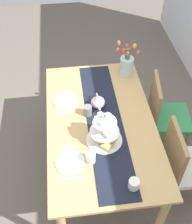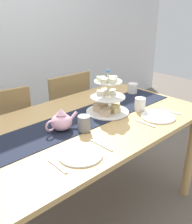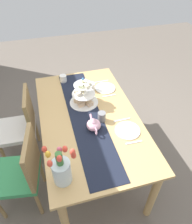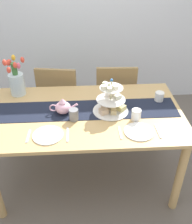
{
  "view_description": "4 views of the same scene",
  "coord_description": "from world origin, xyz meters",
  "views": [
    {
      "loc": [
        1.66,
        -0.25,
        2.64
      ],
      "look_at": [
        -0.05,
        -0.04,
        0.85
      ],
      "focal_mm": 45.68,
      "sensor_mm": 36.0,
      "label": 1
    },
    {
      "loc": [
        -1.03,
        -1.19,
        1.51
      ],
      "look_at": [
        0.06,
        -0.04,
        0.83
      ],
      "focal_mm": 42.52,
      "sensor_mm": 36.0,
      "label": 2
    },
    {
      "loc": [
        -1.47,
        0.33,
        2.19
      ],
      "look_at": [
        0.01,
        -0.08,
        0.8
      ],
      "focal_mm": 33.56,
      "sensor_mm": 36.0,
      "label": 3
    },
    {
      "loc": [
        -0.03,
        -1.83,
        2.02
      ],
      "look_at": [
        0.08,
        -0.05,
        0.81
      ],
      "focal_mm": 42.1,
      "sensor_mm": 36.0,
      "label": 4
    }
  ],
  "objects": [
    {
      "name": "fork_left",
      "position": [
        -0.44,
        -0.29,
        0.78
      ],
      "size": [
        0.02,
        0.15,
        0.01
      ],
      "primitive_type": "cube",
      "rotation": [
        0.0,
        0.0,
        -0.03
      ],
      "color": "silver",
      "rests_on": "dining_table"
    },
    {
      "name": "mug_white_text",
      "position": [
        0.4,
        -0.13,
        0.82
      ],
      "size": [
        0.08,
        0.08,
        0.09
      ],
      "primitive_type": "cylinder",
      "color": "white",
      "rests_on": "dining_table"
    },
    {
      "name": "cream_jug",
      "position": [
        0.66,
        0.15,
        0.82
      ],
      "size": [
        0.08,
        0.08,
        0.08
      ],
      "primitive_type": "cylinder",
      "color": "white",
      "rests_on": "dining_table"
    },
    {
      "name": "fork_right",
      "position": [
        0.25,
        -0.29,
        0.78
      ],
      "size": [
        0.02,
        0.15,
        0.01
      ],
      "primitive_type": "cube",
      "rotation": [
        0.0,
        0.0,
        -0.0
      ],
      "color": "silver",
      "rests_on": "dining_table"
    },
    {
      "name": "dinner_plate_right",
      "position": [
        0.4,
        -0.29,
        0.78
      ],
      "size": [
        0.23,
        0.23,
        0.01
      ],
      "primitive_type": "cylinder",
      "color": "white",
      "rests_on": "dining_table"
    },
    {
      "name": "ground_plane",
      "position": [
        0.0,
        0.0,
        0.0
      ],
      "size": [
        8.0,
        8.0,
        0.0
      ],
      "primitive_type": "plane",
      "color": "#6B6056"
    },
    {
      "name": "knife_left",
      "position": [
        -0.15,
        -0.29,
        0.78
      ],
      "size": [
        0.02,
        0.17,
        0.01
      ],
      "primitive_type": "cube",
      "rotation": [
        0.0,
        0.0,
        0.02
      ],
      "color": "silver",
      "rests_on": "dining_table"
    },
    {
      "name": "dinner_plate_left",
      "position": [
        -0.29,
        -0.29,
        0.78
      ],
      "size": [
        0.23,
        0.23,
        0.01
      ],
      "primitive_type": "cylinder",
      "color": "white",
      "rests_on": "dining_table"
    },
    {
      "name": "mug_grey",
      "position": [
        -0.1,
        -0.1,
        0.83
      ],
      "size": [
        0.08,
        0.08,
        0.09
      ],
      "primitive_type": "cylinder",
      "color": "slate",
      "rests_on": "table_runner"
    },
    {
      "name": "tulip_vase",
      "position": [
        -0.62,
        0.35,
        0.91
      ],
      "size": [
        0.15,
        0.21,
        0.38
      ],
      "color": "silver",
      "rests_on": "dining_table"
    },
    {
      "name": "teapot",
      "position": [
        -0.19,
        0.0,
        0.84
      ],
      "size": [
        0.24,
        0.13,
        0.14
      ],
      "color": "#E5A8BC",
      "rests_on": "table_runner"
    },
    {
      "name": "table_runner",
      "position": [
        0.0,
        0.03,
        0.78
      ],
      "size": [
        1.57,
        0.31,
        0.0
      ],
      "primitive_type": "cube",
      "color": "black",
      "rests_on": "dining_table"
    },
    {
      "name": "chair_left",
      "position": [
        -0.27,
        0.7,
        0.5
      ],
      "size": [
        0.48,
        0.48,
        0.91
      ],
      "color": "olive",
      "rests_on": "ground_plane"
    },
    {
      "name": "chair_right",
      "position": [
        0.34,
        0.7,
        0.5
      ],
      "size": [
        0.44,
        0.44,
        0.91
      ],
      "color": "olive",
      "rests_on": "ground_plane"
    },
    {
      "name": "knife_right",
      "position": [
        0.54,
        -0.29,
        0.78
      ],
      "size": [
        0.02,
        0.17,
        0.01
      ],
      "primitive_type": "cube",
      "rotation": [
        0.0,
        0.0,
        0.02
      ],
      "color": "silver",
      "rests_on": "dining_table"
    },
    {
      "name": "dining_table",
      "position": [
        0.0,
        0.0,
        0.67
      ],
      "size": [
        1.64,
        0.94,
        0.78
      ],
      "color": "tan",
      "rests_on": "ground_plane"
    },
    {
      "name": "tiered_cake_stand",
      "position": [
        0.21,
        0.01,
        0.87
      ],
      "size": [
        0.3,
        0.3,
        0.3
      ],
      "color": "beige",
      "rests_on": "table_runner"
    }
  ]
}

